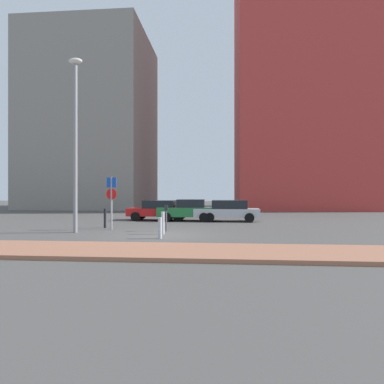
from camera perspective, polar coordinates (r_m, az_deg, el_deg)
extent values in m
plane|color=#4C4947|center=(16.50, -5.07, -7.13)|extent=(120.00, 120.00, 0.00)
cube|color=#9E664C|center=(11.64, -9.46, -9.77)|extent=(40.00, 3.00, 0.14)
cube|color=red|center=(24.62, -5.59, -3.38)|extent=(4.47, 1.91, 0.56)
cube|color=black|center=(24.59, -5.48, -2.07)|extent=(2.26, 1.72, 0.57)
cylinder|color=black|center=(24.12, -9.55, -4.11)|extent=(0.64, 0.23, 0.64)
cylinder|color=black|center=(25.87, -8.46, -3.83)|extent=(0.64, 0.23, 0.64)
cylinder|color=black|center=(23.48, -2.43, -4.22)|extent=(0.64, 0.23, 0.64)
cylinder|color=black|center=(25.28, -1.81, -3.92)|extent=(0.64, 0.23, 0.64)
cube|color=#237238|center=(23.93, -0.52, -3.36)|extent=(4.39, 1.90, 0.65)
cube|color=black|center=(23.90, -0.18, -1.92)|extent=(1.93, 1.71, 0.55)
cylinder|color=black|center=(23.22, -4.35, -4.27)|extent=(0.64, 0.23, 0.64)
cylinder|color=black|center=(25.01, -3.74, -3.96)|extent=(0.64, 0.23, 0.64)
cylinder|color=black|center=(22.98, 3.00, -4.31)|extent=(0.64, 0.23, 0.64)
cylinder|color=black|center=(24.79, 3.07, -4.00)|extent=(0.64, 0.23, 0.64)
cube|color=#B7BABF|center=(23.72, 5.86, -3.49)|extent=(4.53, 1.82, 0.57)
cube|color=black|center=(23.69, 6.35, -2.10)|extent=(2.44, 1.64, 0.59)
cylinder|color=black|center=(22.94, 2.01, -4.32)|extent=(0.64, 0.23, 0.64)
cylinder|color=black|center=(24.65, 2.31, -4.02)|extent=(0.64, 0.23, 0.64)
cylinder|color=black|center=(22.91, 9.67, -4.32)|extent=(0.64, 0.23, 0.64)
cylinder|color=black|center=(24.63, 9.44, -4.02)|extent=(0.64, 0.23, 0.64)
cylinder|color=gray|center=(18.80, -13.44, -1.87)|extent=(0.10, 0.10, 2.87)
cube|color=#1447B7|center=(18.79, -13.44, 1.58)|extent=(0.55, 0.12, 0.55)
cylinder|color=red|center=(18.79, -13.44, -0.34)|extent=(0.60, 0.12, 0.60)
cylinder|color=#4C4C51|center=(17.63, -4.38, -4.89)|extent=(0.08, 0.08, 1.09)
cube|color=black|center=(17.58, -4.38, -2.66)|extent=(0.18, 0.14, 0.28)
cylinder|color=gray|center=(18.10, -19.09, 6.98)|extent=(0.20, 0.20, 8.49)
ellipsoid|color=silver|center=(19.14, -19.09, 20.16)|extent=(0.70, 0.36, 0.30)
cylinder|color=#B7B7BC|center=(14.92, -5.43, -6.08)|extent=(0.17, 0.17, 0.93)
cylinder|color=black|center=(19.86, -14.49, -4.32)|extent=(0.14, 0.14, 1.10)
cylinder|color=#B7B7BC|center=(16.48, -4.95, -5.23)|extent=(0.17, 0.17, 1.09)
cube|color=#BF3833|center=(46.85, 17.74, 16.85)|extent=(15.91, 15.63, 31.26)
cube|color=gray|center=(46.99, -16.27, 11.06)|extent=(14.39, 14.01, 22.14)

